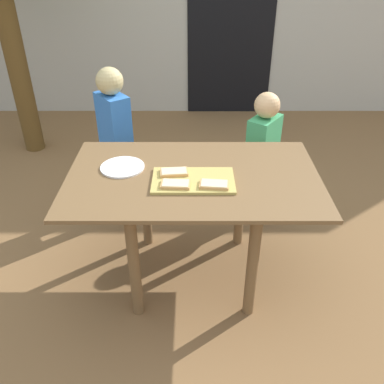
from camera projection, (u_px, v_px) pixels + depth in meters
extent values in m
plane|color=brown|center=(192.00, 273.00, 2.48)|extent=(16.00, 16.00, 0.00)
cube|color=black|center=(230.00, 18.00, 4.18)|extent=(0.90, 0.02, 2.00)
cube|color=brown|center=(192.00, 177.00, 2.12)|extent=(1.31, 0.79, 0.02)
cylinder|color=brown|center=(133.00, 266.00, 2.05)|extent=(0.06, 0.06, 0.66)
cylinder|color=brown|center=(251.00, 266.00, 2.05)|extent=(0.06, 0.06, 0.66)
cylinder|color=brown|center=(144.00, 200.00, 2.55)|extent=(0.06, 0.06, 0.66)
cylinder|color=brown|center=(239.00, 200.00, 2.55)|extent=(0.06, 0.06, 0.66)
cube|color=tan|center=(192.00, 180.00, 2.05)|extent=(0.41, 0.25, 0.02)
cube|color=tan|center=(213.00, 185.00, 1.99)|extent=(0.15, 0.10, 0.01)
cube|color=beige|center=(213.00, 183.00, 1.99)|extent=(0.13, 0.09, 0.00)
cube|color=tan|center=(174.00, 184.00, 1.99)|extent=(0.15, 0.09, 0.01)
cube|color=beige|center=(174.00, 183.00, 1.99)|extent=(0.13, 0.08, 0.00)
cube|color=tan|center=(173.00, 172.00, 2.09)|extent=(0.15, 0.09, 0.01)
cube|color=beige|center=(172.00, 171.00, 2.09)|extent=(0.13, 0.08, 0.00)
cylinder|color=white|center=(121.00, 167.00, 2.17)|extent=(0.23, 0.23, 0.01)
cylinder|color=#404248|center=(114.00, 176.00, 2.97)|extent=(0.09, 0.09, 0.49)
cylinder|color=#404248|center=(124.00, 184.00, 2.88)|extent=(0.09, 0.09, 0.49)
cube|color=blue|center=(112.00, 123.00, 2.69)|extent=(0.26, 0.28, 0.38)
sphere|color=tan|center=(108.00, 81.00, 2.54)|extent=(0.17, 0.17, 0.17)
cylinder|color=navy|center=(262.00, 183.00, 2.96)|extent=(0.09, 0.09, 0.42)
cylinder|color=navy|center=(252.00, 192.00, 2.87)|extent=(0.09, 0.09, 0.42)
cube|color=#3FA566|center=(262.00, 140.00, 2.72)|extent=(0.25, 0.28, 0.32)
sphere|color=#E2B17A|center=(265.00, 105.00, 2.58)|extent=(0.17, 0.17, 0.17)
cylinder|color=brown|center=(14.00, 59.00, 3.46)|extent=(0.17, 0.17, 1.68)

